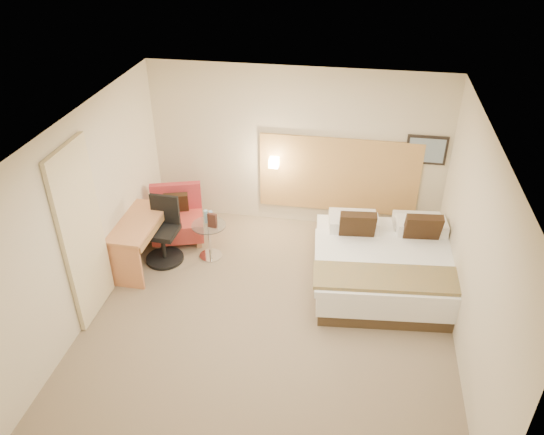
% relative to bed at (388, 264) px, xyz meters
% --- Properties ---
extents(floor, '(4.80, 5.00, 0.02)m').
position_rel_bed_xyz_m(floor, '(-1.55, -1.01, -0.35)').
color(floor, '#7D6B54').
rests_on(floor, ground).
extents(ceiling, '(4.80, 5.00, 0.02)m').
position_rel_bed_xyz_m(ceiling, '(-1.55, -1.01, 2.37)').
color(ceiling, white).
rests_on(ceiling, floor).
extents(wall_back, '(4.80, 0.02, 2.70)m').
position_rel_bed_xyz_m(wall_back, '(-1.55, 1.50, 1.01)').
color(wall_back, beige).
rests_on(wall_back, floor).
extents(wall_front, '(4.80, 0.02, 2.70)m').
position_rel_bed_xyz_m(wall_front, '(-1.55, -3.52, 1.01)').
color(wall_front, beige).
rests_on(wall_front, floor).
extents(wall_left, '(0.02, 5.00, 2.70)m').
position_rel_bed_xyz_m(wall_left, '(-3.96, -1.01, 1.01)').
color(wall_left, beige).
rests_on(wall_left, floor).
extents(wall_right, '(0.02, 5.00, 2.70)m').
position_rel_bed_xyz_m(wall_right, '(0.86, -1.01, 1.01)').
color(wall_right, beige).
rests_on(wall_right, floor).
extents(headboard_panel, '(2.60, 0.04, 1.30)m').
position_rel_bed_xyz_m(headboard_panel, '(-0.85, 1.46, 0.61)').
color(headboard_panel, tan).
rests_on(headboard_panel, wall_back).
extents(art_frame, '(0.62, 0.03, 0.47)m').
position_rel_bed_xyz_m(art_frame, '(0.47, 1.47, 1.16)').
color(art_frame, black).
rests_on(art_frame, wall_back).
extents(art_canvas, '(0.54, 0.01, 0.39)m').
position_rel_bed_xyz_m(art_canvas, '(0.47, 1.45, 1.16)').
color(art_canvas, '#748CA0').
rests_on(art_canvas, wall_back).
extents(lamp_arm, '(0.02, 0.12, 0.02)m').
position_rel_bed_xyz_m(lamp_arm, '(-1.90, 1.41, 0.81)').
color(lamp_arm, silver).
rests_on(lamp_arm, wall_back).
extents(lamp_shade, '(0.15, 0.15, 0.15)m').
position_rel_bed_xyz_m(lamp_shade, '(-1.90, 1.35, 0.81)').
color(lamp_shade, '#FFEDC6').
rests_on(lamp_shade, wall_back).
extents(curtain, '(0.06, 0.90, 2.42)m').
position_rel_bed_xyz_m(curtain, '(-3.91, -1.26, 0.88)').
color(curtain, beige).
rests_on(curtain, wall_left).
extents(bottle_a, '(0.07, 0.07, 0.21)m').
position_rel_bed_xyz_m(bottle_a, '(-2.77, 0.26, 0.35)').
color(bottle_a, '#86B6D0').
rests_on(bottle_a, side_table).
extents(bottle_b, '(0.07, 0.07, 0.21)m').
position_rel_bed_xyz_m(bottle_b, '(-2.69, 0.25, 0.35)').
color(bottle_b, '#7C9BC1').
rests_on(bottle_b, side_table).
extents(menu_folder, '(0.14, 0.08, 0.23)m').
position_rel_bed_xyz_m(menu_folder, '(-2.64, 0.15, 0.36)').
color(menu_folder, '#3D1F18').
rests_on(menu_folder, side_table).
extents(bed, '(2.29, 2.25, 1.04)m').
position_rel_bed_xyz_m(bed, '(0.00, 0.00, 0.00)').
color(bed, '#403120').
rests_on(bed, floor).
extents(lounge_chair, '(1.00, 0.93, 0.87)m').
position_rel_bed_xyz_m(lounge_chair, '(-3.39, 0.66, 0.01)').
color(lounge_chair, '#986147').
rests_on(lounge_chair, floor).
extents(side_table, '(0.61, 0.61, 0.58)m').
position_rel_bed_xyz_m(side_table, '(-2.71, 0.20, -0.01)').
color(side_table, silver).
rests_on(side_table, floor).
extents(desk, '(0.59, 1.25, 0.78)m').
position_rel_bed_xyz_m(desk, '(-3.66, -0.17, 0.27)').
color(desk, '#C17A4B').
rests_on(desk, floor).
extents(desk_chair, '(0.61, 0.61, 1.03)m').
position_rel_bed_xyz_m(desk_chair, '(-3.39, 0.03, 0.09)').
color(desk_chair, black).
rests_on(desk_chair, floor).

